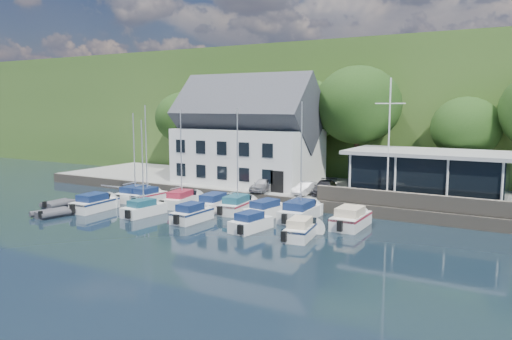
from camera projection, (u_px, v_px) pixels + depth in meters
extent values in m
plane|color=black|center=(212.00, 237.00, 33.99)|extent=(180.00, 180.00, 0.00)
cube|color=gray|center=(314.00, 191.00, 48.97)|extent=(60.00, 13.00, 1.00)
cube|color=#675F52|center=(284.00, 202.00, 43.38)|extent=(60.00, 0.30, 1.00)
cube|color=#385921|center=(417.00, 110.00, 86.25)|extent=(160.00, 75.00, 16.00)
cube|color=#4E592C|center=(475.00, 64.00, 88.12)|extent=(50.00, 30.00, 0.30)
cube|color=#675F52|center=(429.00, 202.00, 37.65)|extent=(18.00, 0.50, 1.20)
imported|color=#A4A5A9|center=(263.00, 185.00, 45.93)|extent=(1.67, 3.75, 1.25)
imported|color=silver|center=(306.00, 188.00, 44.39)|extent=(1.48, 3.46, 1.11)
imported|color=#2F2F34|center=(324.00, 187.00, 44.54)|extent=(2.39, 4.38, 1.20)
imported|color=navy|center=(363.00, 191.00, 42.39)|extent=(2.01, 4.03, 1.32)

